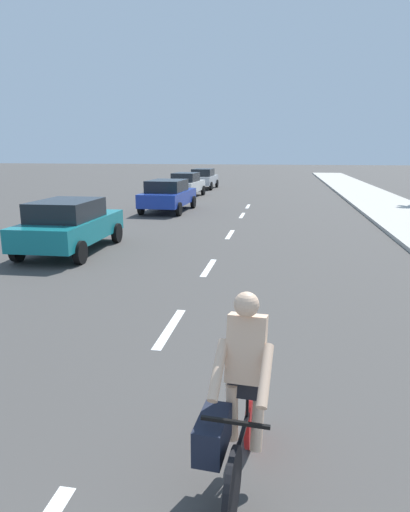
{
  "coord_description": "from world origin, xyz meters",
  "views": [
    {
      "loc": [
        1.82,
        0.8,
        2.99
      ],
      "look_at": [
        0.47,
        8.66,
        1.1
      ],
      "focal_mm": 31.4,
      "sensor_mm": 36.0,
      "label": 1
    }
  ],
  "objects": [
    {
      "name": "parked_car_teal",
      "position": [
        -4.41,
        13.14,
        0.84
      ],
      "size": [
        2.08,
        4.37,
        1.57
      ],
      "rotation": [
        0.0,
        0.0,
        0.02
      ],
      "color": "#14727A",
      "rests_on": "ground"
    },
    {
      "name": "ground_plane",
      "position": [
        0.0,
        20.0,
        0.0
      ],
      "size": [
        160.0,
        160.0,
        0.0
      ],
      "primitive_type": "plane",
      "color": "#423F3D"
    },
    {
      "name": "lane_stripe_4",
      "position": [
        0.0,
        16.76,
        0.0
      ],
      "size": [
        0.16,
        1.8,
        0.01
      ],
      "primitive_type": "cube",
      "color": "white",
      "rests_on": "ground"
    },
    {
      "name": "lane_stripe_2",
      "position": [
        0.0,
        7.81,
        0.0
      ],
      "size": [
        0.16,
        1.8,
        0.01
      ],
      "primitive_type": "cube",
      "color": "white",
      "rests_on": "ground"
    },
    {
      "name": "lane_stripe_6",
      "position": [
        0.0,
        25.27,
        0.0
      ],
      "size": [
        0.16,
        1.8,
        0.01
      ],
      "primitive_type": "cube",
      "color": "white",
      "rests_on": "ground"
    },
    {
      "name": "cyclist",
      "position": [
        1.5,
        4.36,
        0.83
      ],
      "size": [
        0.63,
        1.71,
        1.82
      ],
      "rotation": [
        0.0,
        0.0,
        3.06
      ],
      "color": "black",
      "rests_on": "ground"
    },
    {
      "name": "sidewalk_strip",
      "position": [
        7.45,
        22.0,
        0.07
      ],
      "size": [
        3.6,
        80.0,
        0.14
      ],
      "primitive_type": "cube",
      "color": "#B2ADA3",
      "rests_on": "ground"
    },
    {
      "name": "parked_car_silver",
      "position": [
        -4.42,
        36.36,
        0.84
      ],
      "size": [
        1.95,
        4.09,
        1.57
      ],
      "rotation": [
        0.0,
        0.0,
        -0.02
      ],
      "color": "#B7BABF",
      "rests_on": "ground"
    },
    {
      "name": "lane_stripe_3",
      "position": [
        0.0,
        11.95,
        0.0
      ],
      "size": [
        0.16,
        1.8,
        0.01
      ],
      "primitive_type": "cube",
      "color": "white",
      "rests_on": "ground"
    },
    {
      "name": "parked_car_blue",
      "position": [
        -3.79,
        22.56,
        0.84
      ],
      "size": [
        2.14,
        4.48,
        1.57
      ],
      "rotation": [
        0.0,
        0.0,
        -0.03
      ],
      "color": "#1E389E",
      "rests_on": "ground"
    },
    {
      "name": "parked_car_white",
      "position": [
        -4.41,
        29.82,
        0.83
      ],
      "size": [
        1.98,
        3.97,
        1.57
      ],
      "rotation": [
        0.0,
        0.0,
        -0.05
      ],
      "color": "white",
      "rests_on": "ground"
    },
    {
      "name": "lane_stripe_5",
      "position": [
        0.0,
        21.74,
        0.0
      ],
      "size": [
        0.16,
        1.8,
        0.01
      ],
      "primitive_type": "cube",
      "color": "white",
      "rests_on": "ground"
    }
  ]
}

